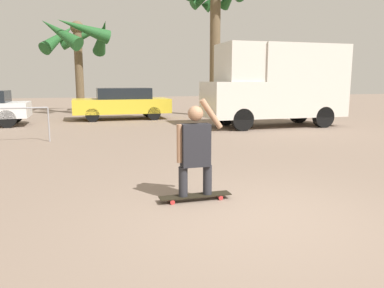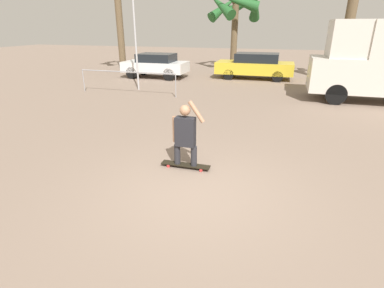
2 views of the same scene
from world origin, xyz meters
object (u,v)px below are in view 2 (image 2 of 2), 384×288
(skateboard, at_px, (186,165))
(parked_car_white, at_px, (156,65))
(person_skateboarder, at_px, (185,132))
(palm_tree_center_background, at_px, (236,8))
(parked_car_yellow, at_px, (255,65))

(skateboard, distance_m, parked_car_white, 13.11)
(person_skateboarder, xyz_separation_m, palm_tree_center_background, (-1.64, 16.83, 3.33))
(person_skateboarder, xyz_separation_m, parked_car_white, (-5.70, 11.79, -0.08))
(skateboard, bearing_deg, person_skateboarder, 180.00)
(person_skateboarder, relative_size, palm_tree_center_background, 0.28)
(skateboard, xyz_separation_m, parked_car_yellow, (0.27, 13.11, 0.72))
(parked_car_yellow, distance_m, palm_tree_center_background, 5.38)
(parked_car_white, relative_size, palm_tree_center_background, 0.73)
(parked_car_white, height_order, palm_tree_center_background, palm_tree_center_background)
(person_skateboarder, relative_size, parked_car_yellow, 0.33)
(skateboard, distance_m, person_skateboarder, 0.79)
(skateboard, relative_size, parked_car_white, 0.29)
(person_skateboarder, bearing_deg, palm_tree_center_background, 95.56)
(person_skateboarder, distance_m, parked_car_white, 13.09)
(person_skateboarder, distance_m, palm_tree_center_background, 17.23)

